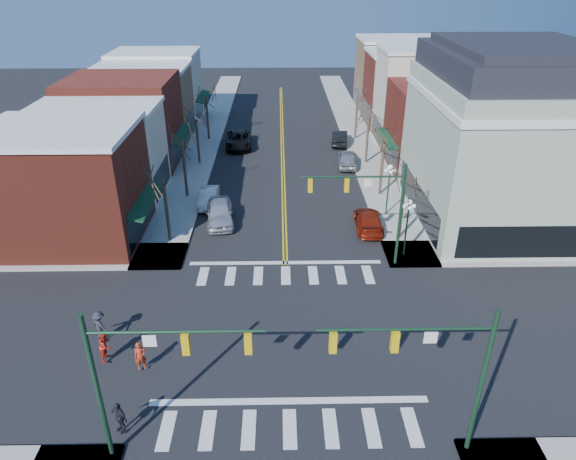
{
  "coord_description": "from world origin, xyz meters",
  "views": [
    {
      "loc": [
        -0.36,
        -22.07,
        18.21
      ],
      "look_at": [
        0.17,
        7.26,
        2.8
      ],
      "focal_mm": 32.0,
      "sensor_mm": 36.0,
      "label": 1
    }
  ],
  "objects_px": {
    "pedestrian_dark_a": "(119,417)",
    "lamppost_corner": "(408,218)",
    "car_right_near": "(368,220)",
    "car_right_far": "(340,137)",
    "lamppost_midblock": "(389,181)",
    "pedestrian_red_a": "(140,356)",
    "victorian_corner": "(506,137)",
    "car_right_mid": "(347,158)",
    "pedestrian_red_b": "(106,346)",
    "pedestrian_dark_b": "(100,325)",
    "car_left_far": "(239,140)",
    "car_left_mid": "(209,197)",
    "car_left_near": "(220,212)"
  },
  "relations": [
    {
      "from": "lamppost_corner",
      "to": "car_left_near",
      "type": "distance_m",
      "value": 14.49
    },
    {
      "from": "car_right_far",
      "to": "pedestrian_dark_a",
      "type": "relative_size",
      "value": 2.98
    },
    {
      "from": "car_right_near",
      "to": "pedestrian_red_a",
      "type": "height_order",
      "value": "pedestrian_red_a"
    },
    {
      "from": "lamppost_corner",
      "to": "pedestrian_dark_a",
      "type": "distance_m",
      "value": 21.5
    },
    {
      "from": "car_right_mid",
      "to": "car_right_far",
      "type": "xyz_separation_m",
      "value": [
        -0.01,
        6.9,
        -0.04
      ]
    },
    {
      "from": "lamppost_midblock",
      "to": "pedestrian_red_b",
      "type": "bearing_deg",
      "value": -136.19
    },
    {
      "from": "car_right_far",
      "to": "pedestrian_dark_b",
      "type": "bearing_deg",
      "value": 70.38
    },
    {
      "from": "lamppost_midblock",
      "to": "car_right_mid",
      "type": "height_order",
      "value": "lamppost_midblock"
    },
    {
      "from": "lamppost_corner",
      "to": "car_right_near",
      "type": "height_order",
      "value": "lamppost_corner"
    },
    {
      "from": "car_left_far",
      "to": "pedestrian_dark_a",
      "type": "bearing_deg",
      "value": -96.97
    },
    {
      "from": "car_left_near",
      "to": "car_right_near",
      "type": "bearing_deg",
      "value": -13.47
    },
    {
      "from": "victorian_corner",
      "to": "pedestrian_dark_a",
      "type": "distance_m",
      "value": 32.1
    },
    {
      "from": "car_right_far",
      "to": "pedestrian_dark_a",
      "type": "distance_m",
      "value": 41.77
    },
    {
      "from": "lamppost_midblock",
      "to": "car_left_mid",
      "type": "height_order",
      "value": "lamppost_midblock"
    },
    {
      "from": "car_left_mid",
      "to": "pedestrian_dark_a",
      "type": "height_order",
      "value": "pedestrian_dark_a"
    },
    {
      "from": "car_right_near",
      "to": "car_right_far",
      "type": "height_order",
      "value": "car_right_far"
    },
    {
      "from": "lamppost_midblock",
      "to": "pedestrian_dark_a",
      "type": "relative_size",
      "value": 2.74
    },
    {
      "from": "car_left_far",
      "to": "car_left_near",
      "type": "bearing_deg",
      "value": -94.01
    },
    {
      "from": "pedestrian_red_a",
      "to": "car_left_far",
      "type": "bearing_deg",
      "value": 66.26
    },
    {
      "from": "victorian_corner",
      "to": "lamppost_midblock",
      "type": "relative_size",
      "value": 3.29
    },
    {
      "from": "car_right_far",
      "to": "pedestrian_red_b",
      "type": "xyz_separation_m",
      "value": [
        -15.61,
        -34.91,
        0.22
      ]
    },
    {
      "from": "lamppost_midblock",
      "to": "car_left_near",
      "type": "distance_m",
      "value": 13.44
    },
    {
      "from": "car_left_near",
      "to": "pedestrian_red_a",
      "type": "xyz_separation_m",
      "value": [
        -2.26,
        -16.45,
        0.08
      ]
    },
    {
      "from": "lamppost_midblock",
      "to": "pedestrian_dark_b",
      "type": "relative_size",
      "value": 2.54
    },
    {
      "from": "car_right_mid",
      "to": "car_right_far",
      "type": "height_order",
      "value": "car_right_mid"
    },
    {
      "from": "lamppost_corner",
      "to": "pedestrian_dark_b",
      "type": "relative_size",
      "value": 2.54
    },
    {
      "from": "lamppost_midblock",
      "to": "car_left_far",
      "type": "bearing_deg",
      "value": 126.7
    },
    {
      "from": "victorian_corner",
      "to": "car_left_far",
      "type": "height_order",
      "value": "victorian_corner"
    },
    {
      "from": "lamppost_midblock",
      "to": "pedestrian_red_b",
      "type": "xyz_separation_m",
      "value": [
        -17.42,
        -16.71,
        -1.97
      ]
    },
    {
      "from": "victorian_corner",
      "to": "pedestrian_dark_b",
      "type": "xyz_separation_m",
      "value": [
        -26.5,
        -14.58,
        -5.65
      ]
    },
    {
      "from": "victorian_corner",
      "to": "pedestrian_red_b",
      "type": "relative_size",
      "value": 8.45
    },
    {
      "from": "lamppost_corner",
      "to": "pedestrian_dark_b",
      "type": "distance_m",
      "value": 20.22
    },
    {
      "from": "lamppost_corner",
      "to": "pedestrian_red_a",
      "type": "xyz_separation_m",
      "value": [
        -15.5,
        -10.95,
        -2.02
      ]
    },
    {
      "from": "car_left_mid",
      "to": "pedestrian_red_b",
      "type": "height_order",
      "value": "pedestrian_red_b"
    },
    {
      "from": "car_right_near",
      "to": "car_right_far",
      "type": "bearing_deg",
      "value": -86.91
    },
    {
      "from": "car_right_mid",
      "to": "pedestrian_dark_b",
      "type": "distance_m",
      "value": 31.06
    },
    {
      "from": "victorian_corner",
      "to": "lamppost_midblock",
      "type": "bearing_deg",
      "value": 176.55
    },
    {
      "from": "car_left_far",
      "to": "lamppost_midblock",
      "type": "bearing_deg",
      "value": -56.57
    },
    {
      "from": "car_right_mid",
      "to": "pedestrian_red_a",
      "type": "height_order",
      "value": "pedestrian_red_a"
    },
    {
      "from": "lamppost_midblock",
      "to": "car_left_mid",
      "type": "distance_m",
      "value": 14.85
    },
    {
      "from": "pedestrian_dark_a",
      "to": "lamppost_corner",
      "type": "bearing_deg",
      "value": 78.7
    },
    {
      "from": "pedestrian_dark_b",
      "to": "car_right_far",
      "type": "bearing_deg",
      "value": -82.65
    },
    {
      "from": "lamppost_midblock",
      "to": "car_right_far",
      "type": "xyz_separation_m",
      "value": [
        -1.81,
        18.2,
        -2.19
      ]
    },
    {
      "from": "car_left_far",
      "to": "car_right_far",
      "type": "height_order",
      "value": "car_left_far"
    },
    {
      "from": "lamppost_midblock",
      "to": "pedestrian_red_a",
      "type": "height_order",
      "value": "lamppost_midblock"
    },
    {
      "from": "pedestrian_red_a",
      "to": "car_right_mid",
      "type": "bearing_deg",
      "value": 44.88
    },
    {
      "from": "lamppost_corner",
      "to": "pedestrian_dark_a",
      "type": "height_order",
      "value": "lamppost_corner"
    },
    {
      "from": "victorian_corner",
      "to": "pedestrian_red_b",
      "type": "bearing_deg",
      "value": -147.78
    },
    {
      "from": "pedestrian_dark_b",
      "to": "car_left_far",
      "type": "bearing_deg",
      "value": -65.51
    },
    {
      "from": "pedestrian_red_b",
      "to": "pedestrian_dark_a",
      "type": "relative_size",
      "value": 1.07
    }
  ]
}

